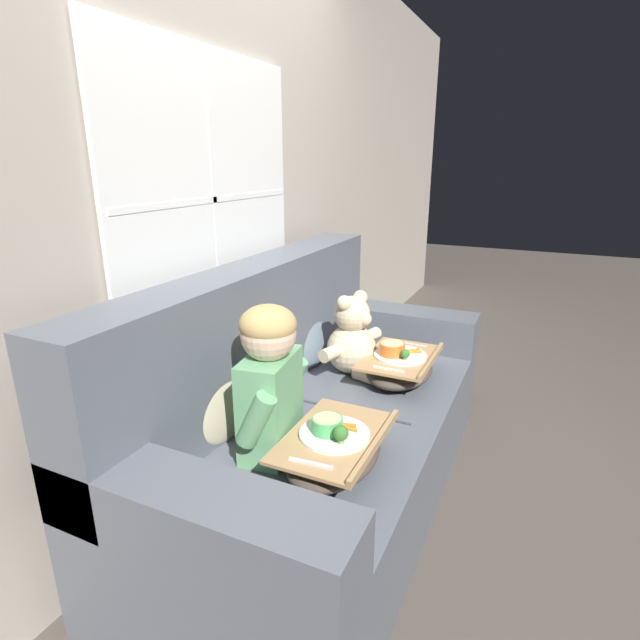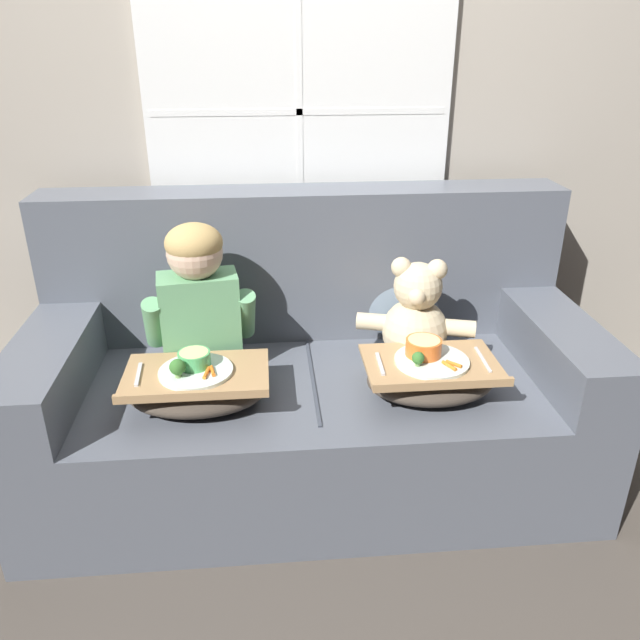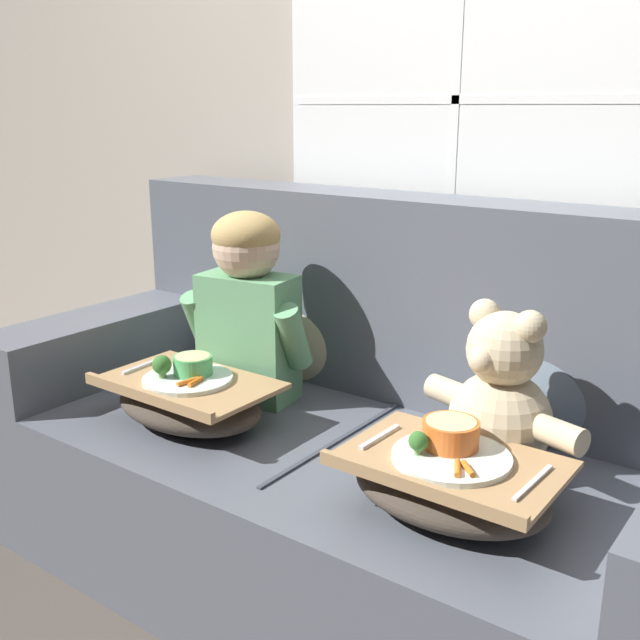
# 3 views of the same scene
# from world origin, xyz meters

# --- Properties ---
(ground_plane) EXTENTS (14.00, 14.00, 0.00)m
(ground_plane) POSITION_xyz_m (0.00, 0.00, 0.00)
(ground_plane) COLOR #4C443D
(wall_back_with_window) EXTENTS (8.00, 0.08, 2.60)m
(wall_back_with_window) POSITION_xyz_m (0.00, 0.57, 1.30)
(wall_back_with_window) COLOR #A89E8E
(wall_back_with_window) RESTS_ON ground_plane
(couch) EXTENTS (1.97, 0.92, 1.01)m
(couch) POSITION_xyz_m (0.00, 0.08, 0.35)
(couch) COLOR #565B66
(couch) RESTS_ON ground_plane
(throw_pillow_behind_child) EXTENTS (0.35, 0.17, 0.37)m
(throw_pillow_behind_child) POSITION_xyz_m (-0.38, 0.28, 0.60)
(throw_pillow_behind_child) COLOR #C1B293
(throw_pillow_behind_child) RESTS_ON couch
(throw_pillow_behind_teddy) EXTENTS (0.35, 0.17, 0.37)m
(throw_pillow_behind_teddy) POSITION_xyz_m (0.38, 0.28, 0.60)
(throw_pillow_behind_teddy) COLOR slate
(throw_pillow_behind_teddy) RESTS_ON couch
(child_figure) EXTENTS (0.40, 0.21, 0.54)m
(child_figure) POSITION_xyz_m (-0.38, 0.05, 0.73)
(child_figure) COLOR #66A370
(child_figure) RESTS_ON couch
(teddy_bear) EXTENTS (0.43, 0.31, 0.40)m
(teddy_bear) POSITION_xyz_m (0.38, 0.05, 0.60)
(teddy_bear) COLOR beige
(teddy_bear) RESTS_ON couch
(lap_tray_child) EXTENTS (0.46, 0.30, 0.19)m
(lap_tray_child) POSITION_xyz_m (-0.38, -0.19, 0.50)
(lap_tray_child) COLOR #473D33
(lap_tray_child) RESTS_ON child_figure
(lap_tray_teddy) EXTENTS (0.44, 0.31, 0.19)m
(lap_tray_teddy) POSITION_xyz_m (0.38, -0.19, 0.51)
(lap_tray_teddy) COLOR #473D33
(lap_tray_teddy) RESTS_ON teddy_bear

